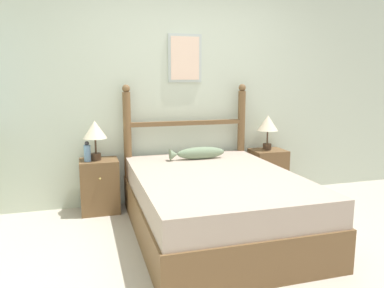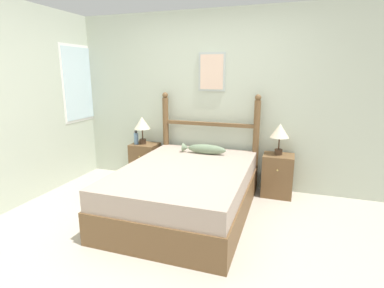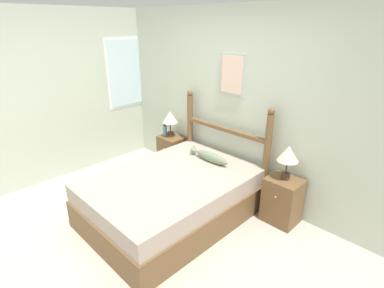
{
  "view_description": "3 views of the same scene",
  "coord_description": "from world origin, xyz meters",
  "px_view_note": "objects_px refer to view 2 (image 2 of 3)",
  "views": [
    {
      "loc": [
        -1.16,
        -2.59,
        1.45
      ],
      "look_at": [
        -0.1,
        1.04,
        0.79
      ],
      "focal_mm": 35.0,
      "sensor_mm": 36.0,
      "label": 1
    },
    {
      "loc": [
        1.16,
        -2.6,
        1.68
      ],
      "look_at": [
        -0.04,
        0.96,
        0.78
      ],
      "focal_mm": 28.0,
      "sensor_mm": 36.0,
      "label": 2
    },
    {
      "loc": [
        2.47,
        -1.51,
        2.33
      ],
      "look_at": [
        0.02,
        0.93,
        0.92
      ],
      "focal_mm": 28.0,
      "sensor_mm": 36.0,
      "label": 3
    }
  ],
  "objects_px": {
    "nightstand_left": "(145,162)",
    "table_lamp_left": "(142,124)",
    "table_lamp_right": "(280,132)",
    "bed": "(186,190)",
    "fish_pillow": "(204,149)",
    "bottle": "(136,138)",
    "nightstand_right": "(278,175)"
  },
  "relations": [
    {
      "from": "table_lamp_right",
      "to": "fish_pillow",
      "type": "height_order",
      "value": "table_lamp_right"
    },
    {
      "from": "table_lamp_left",
      "to": "table_lamp_right",
      "type": "height_order",
      "value": "same"
    },
    {
      "from": "nightstand_right",
      "to": "table_lamp_right",
      "type": "xyz_separation_m",
      "value": [
        -0.01,
        0.02,
        0.61
      ]
    },
    {
      "from": "nightstand_right",
      "to": "table_lamp_right",
      "type": "height_order",
      "value": "table_lamp_right"
    },
    {
      "from": "nightstand_left",
      "to": "table_lamp_left",
      "type": "distance_m",
      "value": 0.61
    },
    {
      "from": "nightstand_right",
      "to": "table_lamp_left",
      "type": "height_order",
      "value": "table_lamp_left"
    },
    {
      "from": "bottle",
      "to": "fish_pillow",
      "type": "xyz_separation_m",
      "value": [
        1.16,
        -0.2,
        -0.04
      ]
    },
    {
      "from": "bed",
      "to": "table_lamp_right",
      "type": "xyz_separation_m",
      "value": [
        1.01,
        0.92,
        0.61
      ]
    },
    {
      "from": "table_lamp_left",
      "to": "table_lamp_right",
      "type": "relative_size",
      "value": 1.0
    },
    {
      "from": "nightstand_left",
      "to": "table_lamp_left",
      "type": "xyz_separation_m",
      "value": [
        -0.02,
        -0.01,
        0.61
      ]
    },
    {
      "from": "fish_pillow",
      "to": "nightstand_left",
      "type": "bearing_deg",
      "value": 166.68
    },
    {
      "from": "table_lamp_right",
      "to": "bed",
      "type": "bearing_deg",
      "value": -137.77
    },
    {
      "from": "bottle",
      "to": "fish_pillow",
      "type": "relative_size",
      "value": 0.35
    },
    {
      "from": "table_lamp_left",
      "to": "table_lamp_right",
      "type": "distance_m",
      "value": 2.06
    },
    {
      "from": "fish_pillow",
      "to": "bed",
      "type": "bearing_deg",
      "value": -92.39
    },
    {
      "from": "nightstand_right",
      "to": "table_lamp_right",
      "type": "bearing_deg",
      "value": 119.96
    },
    {
      "from": "bed",
      "to": "nightstand_left",
      "type": "bearing_deg",
      "value": 138.65
    },
    {
      "from": "bottle",
      "to": "nightstand_left",
      "type": "bearing_deg",
      "value": 24.69
    },
    {
      "from": "bed",
      "to": "table_lamp_left",
      "type": "bearing_deg",
      "value": 139.59
    },
    {
      "from": "bottle",
      "to": "fish_pillow",
      "type": "bearing_deg",
      "value": -9.55
    },
    {
      "from": "bed",
      "to": "fish_pillow",
      "type": "distance_m",
      "value": 0.74
    },
    {
      "from": "table_lamp_right",
      "to": "table_lamp_left",
      "type": "bearing_deg",
      "value": -179.26
    },
    {
      "from": "nightstand_left",
      "to": "table_lamp_left",
      "type": "height_order",
      "value": "table_lamp_left"
    },
    {
      "from": "table_lamp_left",
      "to": "fish_pillow",
      "type": "bearing_deg",
      "value": -12.6
    },
    {
      "from": "bed",
      "to": "bottle",
      "type": "xyz_separation_m",
      "value": [
        -1.13,
        0.85,
        0.4
      ]
    },
    {
      "from": "nightstand_right",
      "to": "table_lamp_left",
      "type": "relative_size",
      "value": 1.37
    },
    {
      "from": "table_lamp_left",
      "to": "bed",
      "type": "bearing_deg",
      "value": -40.41
    },
    {
      "from": "fish_pillow",
      "to": "table_lamp_right",
      "type": "bearing_deg",
      "value": 15.16
    },
    {
      "from": "bed",
      "to": "table_lamp_right",
      "type": "relative_size",
      "value": 4.85
    },
    {
      "from": "nightstand_left",
      "to": "nightstand_right",
      "type": "relative_size",
      "value": 1.0
    },
    {
      "from": "fish_pillow",
      "to": "nightstand_right",
      "type": "bearing_deg",
      "value": 14.02
    },
    {
      "from": "nightstand_left",
      "to": "table_lamp_right",
      "type": "bearing_deg",
      "value": 0.52
    }
  ]
}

